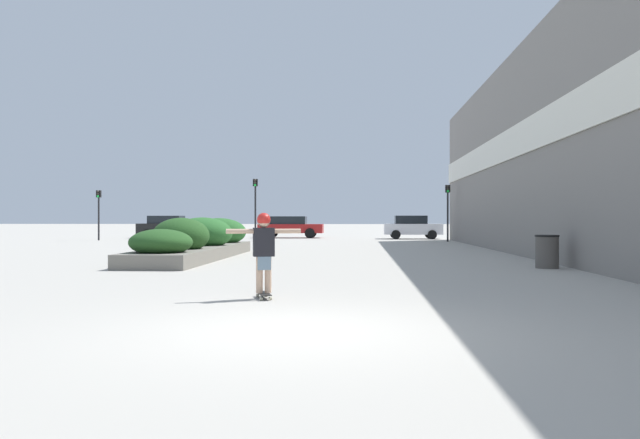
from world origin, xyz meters
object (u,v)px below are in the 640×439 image
Objects in this scene: car_leftmost at (290,226)px; trash_bin at (547,252)px; car_center_right at (412,227)px; skateboarder at (264,244)px; traffic_light_left at (255,199)px; car_center_left at (168,226)px; skateboard at (264,294)px; traffic_light_right at (448,203)px; traffic_light_far_left at (99,206)px.

trash_bin is at bearing 20.70° from car_leftmost.
skateboarder is at bearing -9.30° from car_center_right.
traffic_light_left is at bearing 119.85° from trash_bin.
trash_bin is 32.07m from car_center_left.
car_center_left is at bearing -92.89° from car_center_right.
skateboarder is at bearing 162.93° from skateboard.
traffic_light_right is at bearing 55.99° from car_leftmost.
trash_bin reaches higher than skateboard.
traffic_light_far_left reaches higher than car_center_left.
car_center_left is 1.09× the size of traffic_light_left.
skateboard is 31.68m from traffic_light_far_left.
car_center_left is at bearing -84.24° from car_leftmost.
skateboard is 9.79m from trash_bin.
car_center_right reaches higher than skateboarder.
car_center_left is 9.47m from traffic_light_left.
car_leftmost is 8.73m from car_center_right.
skateboard is 0.86m from skateboarder.
traffic_light_far_left is (-10.17, 0.77, -0.38)m from traffic_light_left.
car_center_left and car_center_right have the same top height.
car_leftmost is at bearing 78.10° from traffic_light_left.
car_center_right is (5.25, 32.09, 0.75)m from skateboard.
car_leftmost is (-3.30, 33.83, -0.11)m from skateboarder.
car_center_right is 1.22× the size of traffic_light_far_left.
skateboard is at bearing -17.07° from skateboarder.
trash_bin is 23.32m from traffic_light_left.
traffic_light_far_left is at bearing 175.70° from traffic_light_left.
car_leftmost reaches higher than skateboarder.
traffic_light_right is at bearing 17.94° from car_center_right.
skateboard is 32.52m from car_center_right.
traffic_light_right is (18.89, -6.02, 1.50)m from car_center_left.
car_center_right is at bearing 63.63° from skateboarder.
car_center_right is (5.25, 32.09, -0.12)m from skateboarder.
skateboarder is 0.36× the size of traffic_light_left.
car_center_left is at bearing 60.13° from traffic_light_far_left.
car_leftmost is 8.72m from car_center_left.
skateboarder is at bearing 19.96° from car_center_left.
car_center_right is (-1.59, 25.10, 0.35)m from trash_bin.
skateboard is at bearing -134.43° from trash_bin.
skateboard is 0.76× the size of trash_bin.
skateboarder is 0.41× the size of traffic_light_right.
skateboard is at bearing -80.15° from traffic_light_left.
traffic_light_far_left is at bearing -29.87° from car_center_left.
skateboard is 35.07m from car_center_left.
car_leftmost is at bearing 27.15° from traffic_light_far_left.
skateboarder is (-0.00, 0.00, 0.86)m from skateboard.
skateboard is at bearing -104.41° from traffic_light_right.
car_leftmost is 13.09m from traffic_light_far_left.
car_center_left is 1.07× the size of car_center_right.
traffic_light_right is (11.63, -0.19, -0.25)m from traffic_light_left.
skateboarder is 31.64m from traffic_light_far_left.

